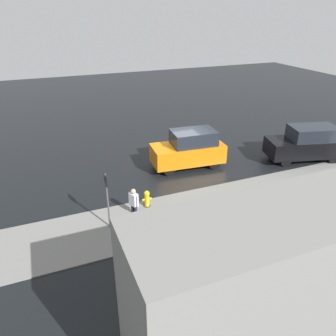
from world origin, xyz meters
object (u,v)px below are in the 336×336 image
object	(u,v)px
moving_hatchback	(189,149)
parked_sedan	(307,143)
fire_hydrant	(147,199)
sign_post	(107,193)
pedestrian	(134,200)

from	to	relation	value
moving_hatchback	parked_sedan	size ratio (longest dim) A/B	0.87
parked_sedan	fire_hydrant	distance (m)	10.23
fire_hydrant	parked_sedan	bearing A→B (deg)	-172.16
sign_post	moving_hatchback	bearing A→B (deg)	-143.60
parked_sedan	pedestrian	distance (m)	10.95
moving_hatchback	fire_hydrant	xyz separation A→B (m)	(3.48, 3.06, -0.63)
moving_hatchback	pedestrian	xyz separation A→B (m)	(4.17, 3.40, -0.34)
moving_hatchback	fire_hydrant	distance (m)	4.68
parked_sedan	fire_hydrant	size ratio (longest dim) A/B	5.74
pedestrian	sign_post	xyz separation A→B (m)	(1.18, 0.54, 0.90)
parked_sedan	sign_post	distance (m)	12.21
moving_hatchback	fire_hydrant	world-z (taller)	moving_hatchback
fire_hydrant	sign_post	bearing A→B (deg)	25.29
fire_hydrant	pedestrian	world-z (taller)	pedestrian
moving_hatchback	sign_post	size ratio (longest dim) A/B	1.68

